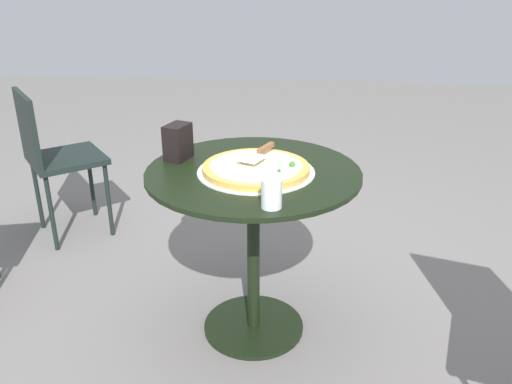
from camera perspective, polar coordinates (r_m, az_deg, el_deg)
ground_plane at (r=2.34m, az=-0.26°, el=-14.18°), size 10.00×10.00×0.00m
patio_table at (r=2.05m, az=-0.28°, el=-2.31°), size 0.80×0.80×0.71m
pizza_on_tray at (r=1.96m, az=0.01°, el=2.50°), size 0.43×0.43×0.05m
pizza_server at (r=2.01m, az=0.34°, el=4.22°), size 0.13×0.21×0.02m
drinking_cup at (r=1.67m, az=1.66°, el=-0.16°), size 0.07×0.07×0.09m
napkin_dispenser at (r=2.09m, az=-8.30°, el=5.28°), size 0.11×0.13×0.14m
patio_chair_corner at (r=3.04m, az=-20.77°, el=3.98°), size 0.51×0.51×0.82m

